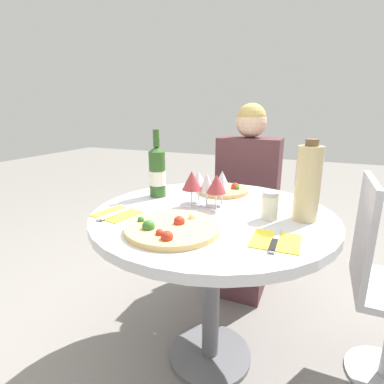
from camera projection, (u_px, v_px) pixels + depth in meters
name	position (u px, v px, depth m)	size (l,w,h in m)	color
ground_plane	(210.00, 356.00, 1.41)	(12.00, 12.00, 0.00)	gray
dining_table	(212.00, 236.00, 1.25)	(0.97, 0.97, 0.72)	slate
chair_behind_diner	(248.00, 216.00, 2.04)	(0.36, 0.36, 0.87)	#ADADB2
seated_diner	(244.00, 208.00, 1.89)	(0.38, 0.42, 1.16)	#512D33
pizza_large	(172.00, 228.00, 1.02)	(0.33, 0.33, 0.05)	#DBB26B
pizza_small_far	(223.00, 190.00, 1.49)	(0.25, 0.25, 0.05)	tan
wine_bottle	(157.00, 172.00, 1.40)	(0.08, 0.08, 0.31)	#2D5623
tall_carafe	(308.00, 183.00, 1.09)	(0.09, 0.09, 0.30)	tan
sugar_shaker	(270.00, 205.00, 1.12)	(0.06, 0.06, 0.11)	silver
wine_glass_front_left	(192.00, 181.00, 1.25)	(0.08, 0.08, 0.16)	silver
wine_glass_front_right	(216.00, 184.00, 1.21)	(0.08, 0.08, 0.15)	silver
wine_glass_center	(207.00, 183.00, 1.26)	(0.07, 0.07, 0.14)	silver
wine_glass_back_right	(222.00, 180.00, 1.27)	(0.07, 0.07, 0.15)	silver
wine_glass_back_left	(199.00, 179.00, 1.31)	(0.07, 0.07, 0.14)	silver
place_setting_left	(116.00, 214.00, 1.18)	(0.18, 0.19, 0.01)	yellow
place_setting_right	(275.00, 241.00, 0.94)	(0.15, 0.19, 0.01)	yellow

